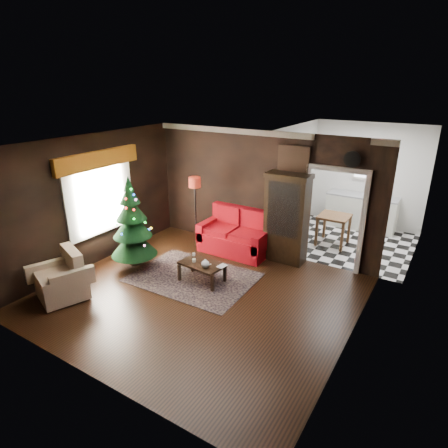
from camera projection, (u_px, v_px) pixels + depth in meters
The scene contains 26 objects.
floor at pixel (199, 295), 7.21m from camera, with size 5.50×5.50×0.00m, color black.
ceiling at pixel (195, 146), 6.21m from camera, with size 5.50×5.50×0.00m, color white.
wall_back at pixel (261, 193), 8.69m from camera, with size 5.50×5.50×0.00m, color black.
wall_front at pixel (79, 288), 4.72m from camera, with size 5.50×5.50×0.00m, color black.
wall_left at pixel (91, 201), 8.07m from camera, with size 5.50×5.50×0.00m, color black.
wall_right at pixel (356, 263), 5.35m from camera, with size 5.50×5.50×0.00m, color black.
doorway at pixel (333, 221), 7.98m from camera, with size 1.10×0.10×2.10m, color silver, non-canonical shape.
left_window at pixel (100, 197), 8.19m from camera, with size 0.05×1.60×1.40m, color white.
valance at pixel (98, 160), 7.86m from camera, with size 0.12×2.10×0.35m, color #9B5313.
kitchen_floor at pixel (347, 242), 9.54m from camera, with size 3.00×3.00×0.00m, color white.
kitchen_window at pixel (369, 165), 10.09m from camera, with size 0.70×0.06×0.70m, color white.
rug at pixel (193, 277), 7.85m from camera, with size 2.44×1.77×0.01m, color #3F2733.
loveseat at pixel (236, 232), 8.85m from camera, with size 1.70×0.90×1.00m, color maroon, non-canonical shape.
curio_cabinet at pixel (286, 220), 8.30m from camera, with size 0.90×0.45×1.90m, color black, non-canonical shape.
floor_lamp at pixel (196, 214), 9.03m from camera, with size 0.30×0.30×1.79m, color black, non-canonical shape.
christmas_tree at pixel (132, 222), 7.88m from camera, with size 0.96×0.96×1.84m, color black, non-canonical shape.
armchair at pixel (60, 276), 6.95m from camera, with size 0.83×0.83×0.85m, color tan, non-canonical shape.
coffee_table at pixel (202, 272), 7.63m from camera, with size 0.87×0.52×0.39m, color black, non-canonical shape.
teapot at pixel (205, 264), 7.35m from camera, with size 0.18×0.18×0.17m, color silver, non-canonical shape.
cup_a at pixel (194, 254), 7.89m from camera, with size 0.06×0.06×0.05m, color white.
cup_b at pixel (194, 260), 7.61m from camera, with size 0.07×0.07×0.06m, color white.
book at pixel (219, 261), 7.44m from camera, with size 0.14×0.01×0.19m, color #86664E.
wall_clock at pixel (352, 159), 7.34m from camera, with size 0.32×0.32×0.06m, color silver.
painting at pixel (294, 159), 7.99m from camera, with size 0.62×0.05×0.52m, color #B87A57.
kitchen_counter at pixel (361, 212), 10.33m from camera, with size 1.80×0.60×0.90m, color silver.
kitchen_table at pixel (333, 230), 9.32m from camera, with size 0.70×0.70×0.75m, color brown, non-canonical shape.
Camera 1 is at (3.71, -5.06, 3.81)m, focal length 30.60 mm.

